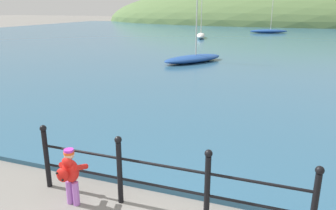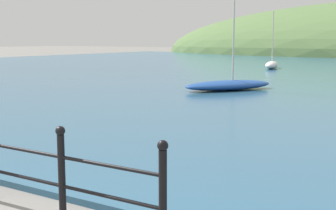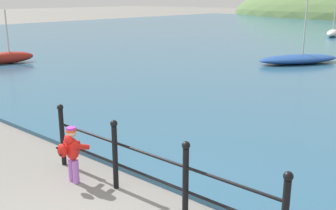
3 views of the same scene
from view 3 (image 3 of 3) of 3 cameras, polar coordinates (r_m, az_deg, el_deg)
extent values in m
cylinder|color=black|center=(7.75, -15.07, -4.59)|extent=(0.09, 0.09, 1.10)
sphere|color=black|center=(7.57, -15.39, -0.33)|extent=(0.12, 0.12, 0.12)
cylinder|color=black|center=(6.64, -7.68, -7.60)|extent=(0.09, 0.09, 1.10)
sphere|color=black|center=(6.43, -7.87, -2.68)|extent=(0.12, 0.12, 0.12)
cylinder|color=black|center=(5.71, 2.56, -11.48)|extent=(0.09, 0.09, 1.10)
sphere|color=black|center=(5.46, 2.63, -5.87)|extent=(0.12, 0.12, 0.12)
sphere|color=black|center=(4.77, 17.06, -9.86)|extent=(0.12, 0.12, 0.12)
cylinder|color=black|center=(6.04, -3.01, -7.10)|extent=(4.47, 0.04, 0.04)
cylinder|color=black|center=(6.19, -2.97, -10.27)|extent=(4.47, 0.04, 0.04)
cylinder|color=#AD66C6|center=(7.17, -13.81, -9.08)|extent=(0.11, 0.11, 0.42)
cylinder|color=#AD66C6|center=(7.07, -13.23, -9.41)|extent=(0.11, 0.11, 0.42)
ellipsoid|color=red|center=(6.96, -13.73, -6.17)|extent=(0.31, 0.24, 0.40)
ellipsoid|color=red|center=(6.87, -14.25, -4.90)|extent=(0.21, 0.13, 0.18)
cylinder|color=red|center=(7.11, -13.79, -5.30)|extent=(0.11, 0.32, 0.19)
cylinder|color=red|center=(6.88, -12.50, -5.91)|extent=(0.11, 0.32, 0.19)
sphere|color=beige|center=(6.86, -13.89, -3.88)|extent=(0.17, 0.17, 0.17)
cylinder|color=#E5511E|center=(6.85, -13.90, -3.65)|extent=(0.17, 0.17, 0.04)
cylinder|color=#B233AD|center=(6.84, -13.93, -3.33)|extent=(0.16, 0.16, 0.04)
ellipsoid|color=red|center=(6.86, -15.11, -6.42)|extent=(0.23, 0.14, 0.24)
sphere|color=black|center=(6.85, -15.83, -6.01)|extent=(0.04, 0.04, 0.04)
sphere|color=black|center=(6.81, -15.33, -7.02)|extent=(0.04, 0.04, 0.04)
ellipsoid|color=#1E4793|center=(19.61, 18.41, 6.34)|extent=(3.35, 4.22, 0.40)
cylinder|color=beige|center=(19.53, 19.54, 13.49)|extent=(0.07, 0.07, 4.52)
ellipsoid|color=silver|center=(34.31, 22.76, 9.61)|extent=(1.47, 3.35, 0.53)
cylinder|color=beige|center=(34.37, 23.16, 13.02)|extent=(0.07, 0.07, 3.58)
ellipsoid|color=maroon|center=(20.10, -22.32, 6.37)|extent=(1.30, 2.52, 0.54)
cylinder|color=beige|center=(19.99, -22.34, 9.93)|extent=(0.07, 0.07, 1.94)
camera|label=1|loc=(2.20, -58.21, 10.37)|focal=35.00mm
camera|label=2|loc=(1.30, 118.46, -50.59)|focal=50.00mm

